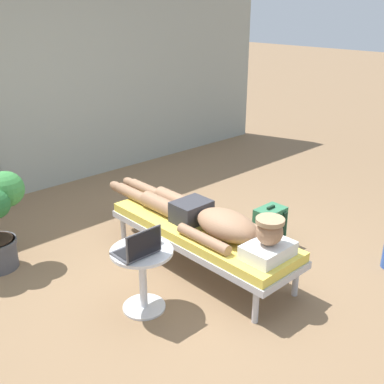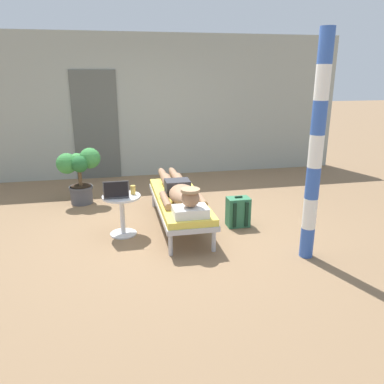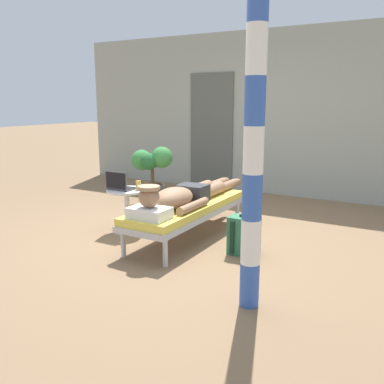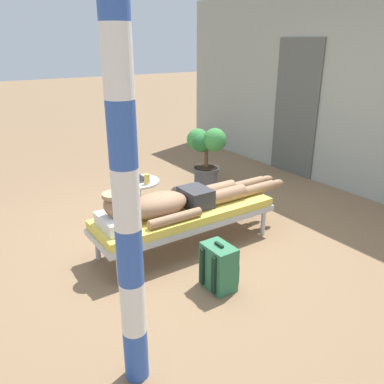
% 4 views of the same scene
% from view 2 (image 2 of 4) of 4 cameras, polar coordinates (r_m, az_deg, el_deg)
% --- Properties ---
extents(ground_plane, '(40.00, 40.00, 0.00)m').
position_cam_2_polar(ground_plane, '(5.23, -3.41, -5.21)').
color(ground_plane, '#846647').
extents(house_wall_back, '(7.60, 0.20, 2.70)m').
position_cam_2_polar(house_wall_back, '(7.73, -5.78, 12.49)').
color(house_wall_back, '#999E93').
rests_on(house_wall_back, ground).
extents(house_door_panel, '(0.84, 0.03, 2.04)m').
position_cam_2_polar(house_door_panel, '(7.62, -14.05, 9.49)').
color(house_door_panel, '#545651').
rests_on(house_door_panel, ground).
extents(lounge_chair, '(0.61, 1.90, 0.42)m').
position_cam_2_polar(lounge_chair, '(5.15, -1.90, -1.44)').
color(lounge_chair, '#B7B7BC').
rests_on(lounge_chair, ground).
extents(person_reclining, '(0.53, 2.17, 0.33)m').
position_cam_2_polar(person_reclining, '(5.03, -1.78, 0.18)').
color(person_reclining, white).
rests_on(person_reclining, lounge_chair).
extents(side_table, '(0.48, 0.48, 0.52)m').
position_cam_2_polar(side_table, '(4.95, -10.33, -2.39)').
color(side_table, silver).
rests_on(side_table, ground).
extents(laptop, '(0.31, 0.24, 0.23)m').
position_cam_2_polar(laptop, '(4.83, -11.17, -0.12)').
color(laptop, '#4C4C51').
rests_on(laptop, side_table).
extents(drink_glass, '(0.06, 0.06, 0.11)m').
position_cam_2_polar(drink_glass, '(4.92, -8.75, 0.31)').
color(drink_glass, gold).
rests_on(drink_glass, side_table).
extents(backpack, '(0.30, 0.26, 0.42)m').
position_cam_2_polar(backpack, '(5.24, 6.82, -2.96)').
color(backpack, '#33724C').
rests_on(backpack, ground).
extents(potted_plant, '(0.67, 0.54, 0.88)m').
position_cam_2_polar(potted_plant, '(6.25, -16.36, 3.07)').
color(potted_plant, '#4C4C51').
rests_on(potted_plant, ground).
extents(porch_post, '(0.15, 0.15, 2.43)m').
position_cam_2_polar(porch_post, '(4.25, 17.87, 5.78)').
color(porch_post, '#3359B2').
rests_on(porch_post, ground).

